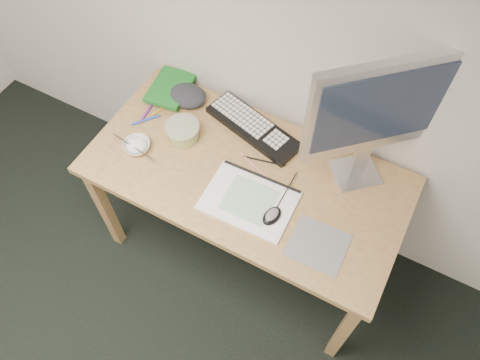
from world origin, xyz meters
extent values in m
cube|color=tan|center=(-0.37, 1.13, 0.36)|extent=(0.05, 0.05, 0.71)
cube|color=tan|center=(0.93, 1.13, 0.36)|extent=(0.05, 0.05, 0.71)
cube|color=tan|center=(-0.37, 1.73, 0.36)|extent=(0.05, 0.05, 0.71)
cube|color=tan|center=(0.93, 1.73, 0.36)|extent=(0.05, 0.05, 0.71)
cube|color=tan|center=(0.28, 1.43, 0.73)|extent=(1.40, 0.70, 0.03)
cube|color=slate|center=(0.69, 1.26, 0.75)|extent=(0.23, 0.21, 0.00)
cube|color=white|center=(0.35, 1.31, 0.76)|extent=(0.38, 0.28, 0.01)
cube|color=black|center=(0.19, 1.66, 0.76)|extent=(0.50, 0.27, 0.03)
cube|color=silver|center=(0.69, 1.66, 0.75)|extent=(0.26, 0.26, 0.01)
cube|color=silver|center=(0.69, 1.66, 0.85)|extent=(0.06, 0.06, 0.18)
cube|color=silver|center=(0.69, 1.66, 1.17)|extent=(0.43, 0.40, 0.45)
cube|color=black|center=(0.69, 1.66, 1.18)|extent=(0.37, 0.34, 0.35)
ellipsoid|color=black|center=(0.47, 1.29, 0.78)|extent=(0.08, 0.11, 0.03)
imported|color=silver|center=(-0.21, 1.31, 0.77)|extent=(0.14, 0.14, 0.04)
cylinder|color=#AEAEB0|center=(-0.21, 1.29, 0.79)|extent=(0.24, 0.05, 0.02)
cylinder|color=#E3D050|center=(-0.07, 1.47, 0.79)|extent=(0.20, 0.20, 0.08)
cube|color=maroon|center=(-0.29, 1.69, 0.76)|extent=(0.21, 0.25, 0.02)
cube|color=#1B6D23|center=(-0.27, 1.67, 0.78)|extent=(0.21, 0.26, 0.02)
ellipsoid|color=#27282F|center=(-0.17, 1.67, 0.78)|extent=(0.17, 0.15, 0.06)
cylinder|color=pink|center=(0.28, 1.48, 0.75)|extent=(0.17, 0.07, 0.01)
cylinder|color=tan|center=(0.32, 1.44, 0.75)|extent=(0.14, 0.13, 0.01)
cylinder|color=black|center=(0.32, 1.52, 0.75)|extent=(0.19, 0.05, 0.01)
cylinder|color=#214CB3|center=(-0.27, 1.47, 0.76)|extent=(0.10, 0.12, 0.01)
cylinder|color=orange|center=(-0.25, 1.56, 0.76)|extent=(0.04, 0.11, 0.01)
cylinder|color=#792791|center=(-0.30, 1.51, 0.76)|extent=(0.03, 0.14, 0.01)
camera|label=1|loc=(0.79, 0.43, 2.44)|focal=35.00mm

